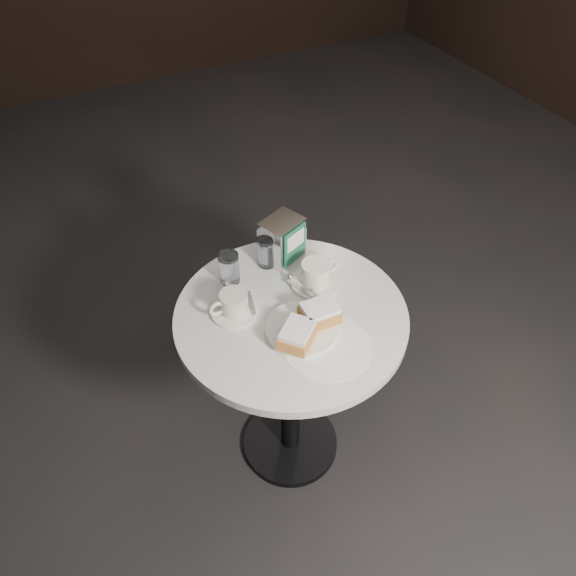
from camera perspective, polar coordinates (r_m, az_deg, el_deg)
The scene contains 9 objects.
ground at distance 2.27m, azimuth 0.23°, elevation -15.59°, with size 7.00×7.00×0.00m, color black.
cafe_table at distance 1.82m, azimuth 0.28°, elevation -6.82°, with size 0.70×0.70×0.74m.
sugar_spill at distance 1.59m, azimuth 4.06°, elevation -5.95°, with size 0.25×0.25×0.00m, color white.
beignet_plate at distance 1.60m, azimuth 1.81°, elevation -3.87°, with size 0.28×0.28×0.07m.
coffee_cup_left at distance 1.66m, azimuth -5.54°, elevation -1.72°, with size 0.15×0.15×0.07m.
coffee_cup_right at distance 1.74m, azimuth 2.88°, elevation 1.32°, with size 0.17×0.17×0.08m.
water_glass_left at distance 1.75m, azimuth -6.00°, elevation 2.00°, with size 0.08×0.08×0.10m.
water_glass_right at distance 1.80m, azimuth -2.15°, elevation 3.71°, with size 0.06×0.06×0.10m.
napkin_dispenser at distance 1.81m, azimuth -0.57°, elevation 4.94°, with size 0.16×0.14×0.15m.
Camera 1 is at (-0.52, -1.03, 1.96)m, focal length 35.00 mm.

